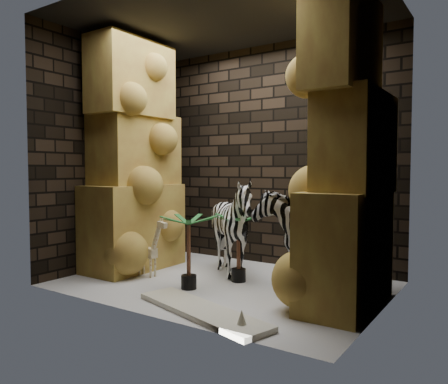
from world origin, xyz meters
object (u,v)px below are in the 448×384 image
Objects in this scene: zebra_right at (304,228)px; palm_back at (189,252)px; surfboard at (201,311)px; zebra_left at (233,233)px; giraffe_toy at (147,246)px; palm_front at (239,247)px.

zebra_right is 1.32m from palm_back.
surfboard is (-0.38, -1.43, -0.62)m from zebra_right.
zebra_left is (-0.84, -0.18, -0.11)m from zebra_right.
giraffe_toy is (-1.75, -0.70, -0.28)m from zebra_right.
surfboard is at bearing -98.76° from zebra_right.
zebra_right is 1.61m from surfboard.
zebra_right is 0.87m from zebra_left.
zebra_right reaches higher than surfboard.
surfboard is (1.37, -0.73, -0.35)m from giraffe_toy.
palm_front is 1.24m from surfboard.
zebra_right is at bearing 23.17° from giraffe_toy.
zebra_right is 1.59× the size of palm_back.
palm_back is at bearing -10.13° from giraffe_toy.
surfboard is at bearing -74.69° from palm_front.
zebra_right reaches higher than palm_back.
zebra_left is at bearing 142.57° from palm_front.
zebra_right is at bearing 91.01° from surfboard.
zebra_right reaches higher than palm_front.
giraffe_toy is at bearing -158.98° from palm_front.
giraffe_toy is 1.13m from palm_front.
surfboard is (0.31, -1.13, -0.38)m from palm_front.
zebra_left reaches higher than surfboard.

